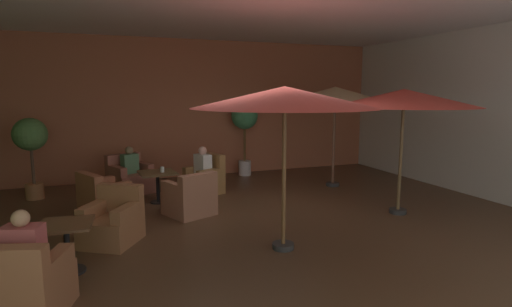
{
  "coord_description": "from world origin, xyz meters",
  "views": [
    {
      "loc": [
        -2.44,
        -6.05,
        2.26
      ],
      "look_at": [
        0.0,
        0.47,
        1.2
      ],
      "focal_mm": 28.28,
      "sensor_mm": 36.0,
      "label": 1
    }
  ],
  "objects_px": {
    "patron_by_window": "(23,247)",
    "iced_drink_cup": "(162,169)",
    "armchair_front_left_north": "(130,179)",
    "armchair_front_left_east": "(104,199)",
    "cafe_table_front_right": "(67,237)",
    "patio_umbrella_near_wall": "(404,99)",
    "patio_umbrella_tall_red": "(285,98)",
    "armchair_front_left_west": "(205,179)",
    "cafe_table_front_left": "(158,178)",
    "patron_with_friend": "(130,162)",
    "armchair_front_left_south": "(190,199)",
    "patio_umbrella_center_beige": "(335,95)",
    "potted_tree_left_corner": "(245,122)",
    "armchair_front_right_east": "(113,222)",
    "potted_tree_mid_left": "(31,141)",
    "patron_blue_shirt": "(203,163)",
    "armchair_front_right_north": "(25,288)"
  },
  "relations": [
    {
      "from": "patio_umbrella_tall_red",
      "to": "patron_with_friend",
      "type": "bearing_deg",
      "value": 114.08
    },
    {
      "from": "patron_by_window",
      "to": "armchair_front_left_east",
      "type": "bearing_deg",
      "value": 77.88
    },
    {
      "from": "armchair_front_left_west",
      "to": "potted_tree_left_corner",
      "type": "relative_size",
      "value": 0.47
    },
    {
      "from": "armchair_front_left_north",
      "to": "potted_tree_mid_left",
      "type": "bearing_deg",
      "value": 174.83
    },
    {
      "from": "cafe_table_front_left",
      "to": "armchair_front_right_north",
      "type": "bearing_deg",
      "value": -114.42
    },
    {
      "from": "cafe_table_front_left",
      "to": "armchair_front_right_east",
      "type": "distance_m",
      "value": 2.24
    },
    {
      "from": "patio_umbrella_center_beige",
      "to": "iced_drink_cup",
      "type": "distance_m",
      "value": 4.35
    },
    {
      "from": "patron_by_window",
      "to": "iced_drink_cup",
      "type": "bearing_deg",
      "value": 64.09
    },
    {
      "from": "iced_drink_cup",
      "to": "armchair_front_left_west",
      "type": "bearing_deg",
      "value": 26.26
    },
    {
      "from": "potted_tree_mid_left",
      "to": "armchair_front_right_north",
      "type": "bearing_deg",
      "value": -82.85
    },
    {
      "from": "patron_by_window",
      "to": "armchair_front_left_north",
      "type": "bearing_deg",
      "value": 75.56
    },
    {
      "from": "armchair_front_right_north",
      "to": "patio_umbrella_center_beige",
      "type": "relative_size",
      "value": 0.39
    },
    {
      "from": "armchair_front_left_west",
      "to": "iced_drink_cup",
      "type": "distance_m",
      "value": 1.18
    },
    {
      "from": "armchair_front_left_east",
      "to": "potted_tree_left_corner",
      "type": "relative_size",
      "value": 0.53
    },
    {
      "from": "patio_umbrella_tall_red",
      "to": "armchair_front_left_east",
      "type": "bearing_deg",
      "value": 132.44
    },
    {
      "from": "armchair_front_left_south",
      "to": "patio_umbrella_near_wall",
      "type": "xyz_separation_m",
      "value": [
        3.68,
        -1.27,
        1.83
      ]
    },
    {
      "from": "cafe_table_front_right",
      "to": "patio_umbrella_near_wall",
      "type": "height_order",
      "value": "patio_umbrella_near_wall"
    },
    {
      "from": "cafe_table_front_left",
      "to": "iced_drink_cup",
      "type": "relative_size",
      "value": 7.01
    },
    {
      "from": "potted_tree_mid_left",
      "to": "patron_blue_shirt",
      "type": "relative_size",
      "value": 2.62
    },
    {
      "from": "cafe_table_front_left",
      "to": "patio_umbrella_center_beige",
      "type": "height_order",
      "value": "patio_umbrella_center_beige"
    },
    {
      "from": "armchair_front_left_north",
      "to": "armchair_front_left_west",
      "type": "xyz_separation_m",
      "value": [
        1.59,
        -0.62,
        -0.01
      ]
    },
    {
      "from": "potted_tree_left_corner",
      "to": "iced_drink_cup",
      "type": "height_order",
      "value": "potted_tree_left_corner"
    },
    {
      "from": "armchair_front_left_west",
      "to": "armchair_front_left_north",
      "type": "bearing_deg",
      "value": 158.71
    },
    {
      "from": "cafe_table_front_left",
      "to": "patron_with_friend",
      "type": "height_order",
      "value": "patron_with_friend"
    },
    {
      "from": "potted_tree_left_corner",
      "to": "potted_tree_mid_left",
      "type": "relative_size",
      "value": 1.15
    },
    {
      "from": "armchair_front_right_east",
      "to": "patron_blue_shirt",
      "type": "relative_size",
      "value": 1.58
    },
    {
      "from": "armchair_front_left_east",
      "to": "iced_drink_cup",
      "type": "bearing_deg",
      "value": 21.62
    },
    {
      "from": "armchair_front_left_west",
      "to": "patio_umbrella_tall_red",
      "type": "relative_size",
      "value": 0.36
    },
    {
      "from": "cafe_table_front_right",
      "to": "armchair_front_right_east",
      "type": "height_order",
      "value": "armchair_front_right_east"
    },
    {
      "from": "armchair_front_left_west",
      "to": "cafe_table_front_left",
      "type": "bearing_deg",
      "value": -158.19
    },
    {
      "from": "armchair_front_left_north",
      "to": "potted_tree_left_corner",
      "type": "relative_size",
      "value": 0.54
    },
    {
      "from": "cafe_table_front_right",
      "to": "patron_with_friend",
      "type": "relative_size",
      "value": 1.11
    },
    {
      "from": "armchair_front_left_east",
      "to": "patio_umbrella_near_wall",
      "type": "distance_m",
      "value": 5.8
    },
    {
      "from": "armchair_front_left_south",
      "to": "patron_by_window",
      "type": "distance_m",
      "value": 3.62
    },
    {
      "from": "armchair_front_left_south",
      "to": "patron_by_window",
      "type": "xyz_separation_m",
      "value": [
        -2.23,
        -2.82,
        0.43
      ]
    },
    {
      "from": "armchair_front_right_north",
      "to": "patio_umbrella_near_wall",
      "type": "height_order",
      "value": "patio_umbrella_near_wall"
    },
    {
      "from": "cafe_table_front_right",
      "to": "armchair_front_left_south",
      "type": "bearing_deg",
      "value": 43.96
    },
    {
      "from": "armchair_front_left_east",
      "to": "armchair_front_right_east",
      "type": "relative_size",
      "value": 1.01
    },
    {
      "from": "patio_umbrella_tall_red",
      "to": "patio_umbrella_near_wall",
      "type": "distance_m",
      "value": 2.87
    },
    {
      "from": "patio_umbrella_center_beige",
      "to": "patron_with_friend",
      "type": "height_order",
      "value": "patio_umbrella_center_beige"
    },
    {
      "from": "armchair_front_left_south",
      "to": "patio_umbrella_tall_red",
      "type": "distance_m",
      "value": 2.96
    },
    {
      "from": "armchair_front_left_west",
      "to": "armchair_front_right_north",
      "type": "distance_m",
      "value": 5.23
    },
    {
      "from": "armchair_front_right_north",
      "to": "cafe_table_front_left",
      "type": "bearing_deg",
      "value": 65.58
    },
    {
      "from": "potted_tree_mid_left",
      "to": "cafe_table_front_left",
      "type": "bearing_deg",
      "value": -26.78
    },
    {
      "from": "patron_by_window",
      "to": "iced_drink_cup",
      "type": "xyz_separation_m",
      "value": [
        1.87,
        3.84,
        -0.04
      ]
    },
    {
      "from": "patio_umbrella_center_beige",
      "to": "patron_by_window",
      "type": "distance_m",
      "value": 7.28
    },
    {
      "from": "patio_umbrella_tall_red",
      "to": "patron_by_window",
      "type": "height_order",
      "value": "patio_umbrella_tall_red"
    },
    {
      "from": "patron_blue_shirt",
      "to": "armchair_front_left_east",
      "type": "bearing_deg",
      "value": -156.13
    },
    {
      "from": "patron_with_friend",
      "to": "patio_umbrella_tall_red",
      "type": "bearing_deg",
      "value": -65.92
    },
    {
      "from": "armchair_front_left_west",
      "to": "potted_tree_left_corner",
      "type": "height_order",
      "value": "potted_tree_left_corner"
    }
  ]
}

